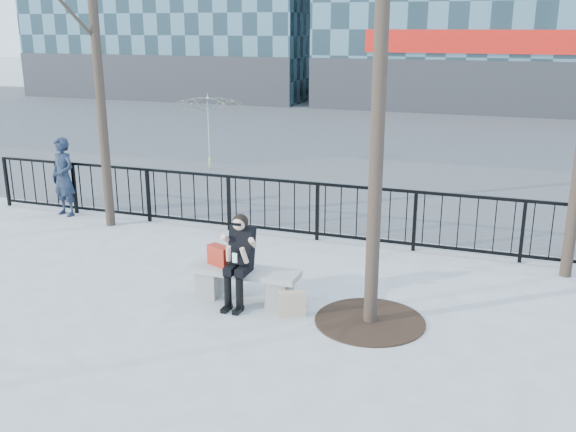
% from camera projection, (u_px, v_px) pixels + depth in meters
% --- Properties ---
extents(ground, '(120.00, 120.00, 0.00)m').
position_uv_depth(ground, '(244.00, 300.00, 9.41)').
color(ground, gray).
rests_on(ground, ground).
extents(street_surface, '(60.00, 23.00, 0.01)m').
position_uv_depth(street_surface, '(410.00, 138.00, 22.96)').
color(street_surface, '#474747').
rests_on(street_surface, ground).
extents(railing, '(14.00, 0.06, 1.10)m').
position_uv_depth(railing, '(307.00, 210.00, 11.96)').
color(railing, black).
rests_on(railing, ground).
extents(tree_grate, '(1.50, 1.50, 0.02)m').
position_uv_depth(tree_grate, '(370.00, 321.00, 8.71)').
color(tree_grate, black).
rests_on(tree_grate, ground).
extents(bench_main, '(1.65, 0.46, 0.49)m').
position_uv_depth(bench_main, '(244.00, 281.00, 9.32)').
color(bench_main, slate).
rests_on(bench_main, ground).
extents(seated_woman, '(0.50, 0.64, 1.34)m').
position_uv_depth(seated_woman, '(239.00, 261.00, 9.07)').
color(seated_woman, black).
rests_on(seated_woman, ground).
extents(handbag, '(0.40, 0.29, 0.29)m').
position_uv_depth(handbag, '(219.00, 255.00, 9.37)').
color(handbag, '#A92414').
rests_on(handbag, bench_main).
extents(shopping_bag, '(0.40, 0.27, 0.36)m').
position_uv_depth(shopping_bag, '(292.00, 304.00, 8.85)').
color(shopping_bag, '#C4A98B').
rests_on(shopping_bag, ground).
extents(standing_man, '(0.68, 0.53, 1.65)m').
position_uv_depth(standing_man, '(64.00, 177.00, 13.40)').
color(standing_man, black).
rests_on(standing_man, ground).
extents(vendor_umbrella, '(2.49, 2.53, 2.11)m').
position_uv_depth(vendor_umbrella, '(208.00, 132.00, 17.59)').
color(vendor_umbrella, yellow).
rests_on(vendor_umbrella, ground).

